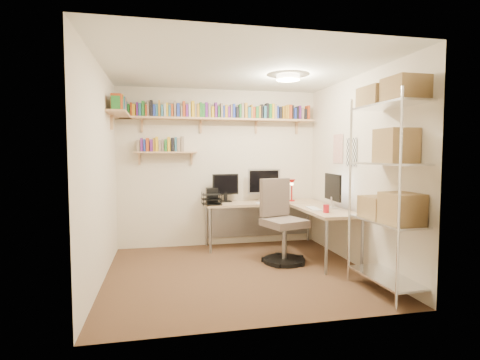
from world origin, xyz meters
name	(u,v)px	position (x,y,z in m)	size (l,w,h in m)	color
ground	(238,272)	(0.00, 0.00, 0.00)	(3.20, 3.20, 0.00)	#492C1F
room_shell	(239,148)	(0.00, 0.00, 1.55)	(3.24, 3.04, 2.52)	beige
wall_shelves	(195,117)	(-0.41, 1.30, 2.03)	(3.12, 1.09, 0.80)	tan
corner_desk	(270,204)	(0.70, 0.98, 0.71)	(1.90, 1.86, 1.24)	tan
office_chair	(282,227)	(0.68, 0.36, 0.48)	(0.63, 0.64, 1.13)	black
wire_rack	(392,158)	(1.42, -1.01, 1.43)	(0.47, 0.92, 2.23)	silver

